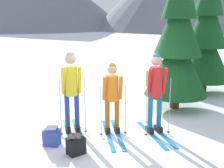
% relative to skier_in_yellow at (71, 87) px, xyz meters
% --- Properties ---
extents(ground_plane, '(400.00, 400.00, 0.00)m').
position_rel_skier_in_yellow_xyz_m(ground_plane, '(0.83, -0.07, -1.07)').
color(ground_plane, white).
extents(skier_in_yellow, '(0.67, 1.80, 1.86)m').
position_rel_skier_in_yellow_xyz_m(skier_in_yellow, '(0.00, 0.00, 0.00)').
color(skier_in_yellow, green).
rests_on(skier_in_yellow, ground).
extents(skier_in_orange, '(0.61, 1.77, 1.62)m').
position_rel_skier_in_yellow_xyz_m(skier_in_orange, '(0.91, -0.10, -0.16)').
color(skier_in_orange, '#1E84D1').
rests_on(skier_in_orange, ground).
extents(skier_in_red, '(0.65, 1.62, 1.83)m').
position_rel_skier_in_yellow_xyz_m(skier_in_red, '(1.86, -0.13, -0.01)').
color(skier_in_red, '#1E84D1').
rests_on(skier_in_red, ground).
extents(pine_tree_near, '(1.83, 1.83, 4.42)m').
position_rel_skier_in_yellow_xyz_m(pine_tree_near, '(4.28, 3.41, 0.95)').
color(pine_tree_near, '#51381E').
rests_on(pine_tree_near, ground).
extents(pine_tree_mid, '(1.77, 1.77, 4.28)m').
position_rel_skier_in_yellow_xyz_m(pine_tree_mid, '(2.81, 1.64, 0.89)').
color(pine_tree_mid, '#51381E').
rests_on(pine_tree_mid, ground).
extents(backpack_on_snow_front, '(0.37, 0.31, 0.38)m').
position_rel_skier_in_yellow_xyz_m(backpack_on_snow_front, '(-0.37, -0.67, -0.88)').
color(backpack_on_snow_front, '#384C99').
rests_on(backpack_on_snow_front, ground).
extents(backpack_on_snow_beside, '(0.40, 0.38, 0.38)m').
position_rel_skier_in_yellow_xyz_m(backpack_on_snow_beside, '(0.16, -1.10, -0.88)').
color(backpack_on_snow_beside, black).
rests_on(backpack_on_snow_beside, ground).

